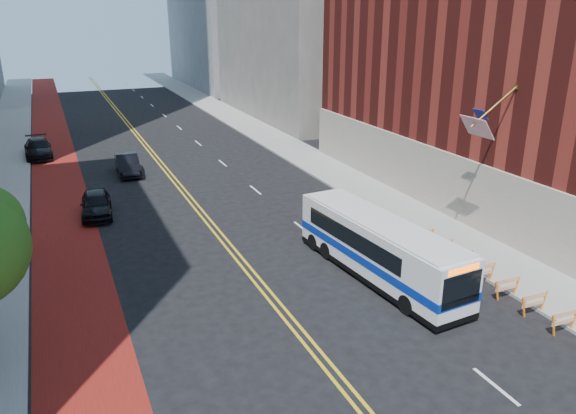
# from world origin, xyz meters

# --- Properties ---
(ground) EXTENTS (160.00, 160.00, 0.00)m
(ground) POSITION_xyz_m (0.00, 0.00, 0.00)
(ground) COLOR black
(ground) RESTS_ON ground
(sidewalk_left) EXTENTS (4.00, 140.00, 0.15)m
(sidewalk_left) POSITION_xyz_m (-12.00, 30.00, 0.07)
(sidewalk_left) COLOR gray
(sidewalk_left) RESTS_ON ground
(sidewalk_right) EXTENTS (4.00, 140.00, 0.15)m
(sidewalk_right) POSITION_xyz_m (12.00, 30.00, 0.07)
(sidewalk_right) COLOR gray
(sidewalk_right) RESTS_ON ground
(bus_lane_paint) EXTENTS (3.60, 140.00, 0.01)m
(bus_lane_paint) POSITION_xyz_m (-8.10, 30.00, 0.00)
(bus_lane_paint) COLOR #63140E
(bus_lane_paint) RESTS_ON ground
(center_line_inner) EXTENTS (0.14, 140.00, 0.01)m
(center_line_inner) POSITION_xyz_m (-0.18, 30.00, 0.00)
(center_line_inner) COLOR gold
(center_line_inner) RESTS_ON ground
(center_line_outer) EXTENTS (0.14, 140.00, 0.01)m
(center_line_outer) POSITION_xyz_m (0.18, 30.00, 0.00)
(center_line_outer) COLOR gold
(center_line_outer) RESTS_ON ground
(lane_dashes) EXTENTS (0.14, 98.20, 0.01)m
(lane_dashes) POSITION_xyz_m (4.80, 38.00, 0.01)
(lane_dashes) COLOR silver
(lane_dashes) RESTS_ON ground
(brick_building) EXTENTS (18.73, 36.00, 22.00)m
(brick_building) POSITION_xyz_m (21.93, 12.00, 10.96)
(brick_building) COLOR #5C1814
(brick_building) RESTS_ON ground
(construction_barriers) EXTENTS (1.42, 10.91, 1.00)m
(construction_barriers) POSITION_xyz_m (9.60, 3.42, 0.68)
(construction_barriers) COLOR orange
(construction_barriers) RESTS_ON ground
(transit_bus) EXTENTS (3.29, 10.83, 2.93)m
(transit_bus) POSITION_xyz_m (5.49, 6.88, 1.53)
(transit_bus) COLOR silver
(transit_bus) RESTS_ON ground
(car_a) EXTENTS (2.17, 4.62, 1.53)m
(car_a) POSITION_xyz_m (-6.11, 21.03, 0.77)
(car_a) COLOR black
(car_a) RESTS_ON ground
(car_b) EXTENTS (1.73, 4.66, 1.52)m
(car_b) POSITION_xyz_m (-2.93, 29.78, 0.76)
(car_b) COLOR black
(car_b) RESTS_ON ground
(car_c) EXTENTS (2.33, 5.40, 1.55)m
(car_c) POSITION_xyz_m (-9.30, 38.33, 0.77)
(car_c) COLOR black
(car_c) RESTS_ON ground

